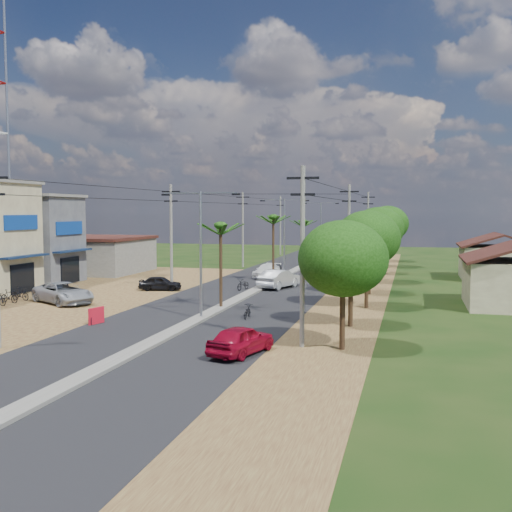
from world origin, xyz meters
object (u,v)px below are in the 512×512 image
(car_silver_mid, at_px, (279,279))
(moto_rider_east, at_px, (247,312))
(car_white_far, at_px, (267,271))
(car_parked_silver, at_px, (63,293))
(car_red_near, at_px, (241,340))
(roadside_sign, at_px, (96,316))
(car_parked_dark, at_px, (160,284))

(car_silver_mid, distance_m, moto_rider_east, 14.94)
(car_white_far, bearing_deg, car_parked_silver, -111.67)
(car_white_far, relative_size, car_parked_silver, 0.83)
(car_parked_silver, distance_m, moto_rider_east, 14.86)
(car_white_far, relative_size, moto_rider_east, 2.92)
(car_red_near, bearing_deg, roadside_sign, -10.07)
(car_parked_silver, height_order, roadside_sign, car_parked_silver)
(car_red_near, xyz_separation_m, car_silver_mid, (-3.50, 24.06, 0.12))
(car_parked_dark, bearing_deg, car_white_far, -37.86)
(car_silver_mid, relative_size, car_parked_dark, 1.38)
(car_parked_dark, bearing_deg, roadside_sign, 179.96)
(car_silver_mid, relative_size, roadside_sign, 4.07)
(car_white_far, xyz_separation_m, car_parked_silver, (-10.40, -20.22, 0.10))
(car_white_far, relative_size, roadside_sign, 3.79)
(car_silver_mid, distance_m, car_white_far, 8.36)
(car_parked_dark, distance_m, roadside_sign, 15.13)
(car_white_far, bearing_deg, roadside_sign, -92.94)
(car_red_near, distance_m, car_parked_silver, 20.53)
(car_silver_mid, bearing_deg, roadside_sign, 86.76)
(car_parked_dark, xyz_separation_m, moto_rider_east, (10.69, -10.85, -0.20))
(car_silver_mid, bearing_deg, car_red_near, 115.29)
(car_silver_mid, bearing_deg, moto_rider_east, 111.79)
(car_silver_mid, bearing_deg, car_parked_silver, 59.82)
(car_parked_silver, xyz_separation_m, roadside_sign, (6.40, -6.56, -0.26))
(car_parked_dark, relative_size, roadside_sign, 2.96)
(car_red_near, relative_size, car_silver_mid, 0.83)
(roadside_sign, bearing_deg, car_parked_dark, 114.49)
(roadside_sign, bearing_deg, car_silver_mid, 84.95)
(car_red_near, height_order, roadside_sign, car_red_near)
(car_parked_silver, distance_m, car_parked_dark, 9.26)
(car_parked_dark, bearing_deg, car_red_near, -156.45)
(car_red_near, relative_size, car_parked_silver, 0.74)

